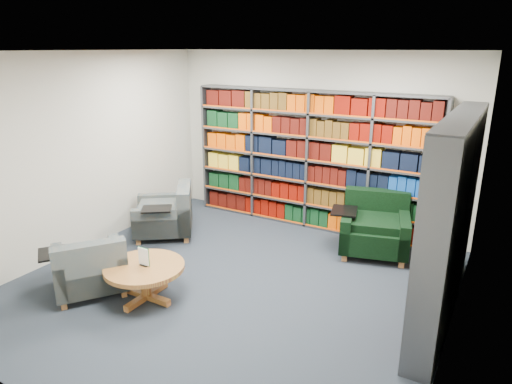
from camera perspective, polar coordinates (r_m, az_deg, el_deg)
The scene contains 7 objects.
room_shell at distance 5.31m, azimuth -3.21°, elevation 1.89°, with size 5.02×5.02×2.82m.
bookshelf_back at distance 7.39m, azimuth 6.72°, elevation 3.92°, with size 4.00×0.28×2.20m.
bookshelf_right at distance 5.20m, azimuth 23.06°, elevation -3.37°, with size 0.28×2.50×2.20m.
chair_teal_left at distance 7.30m, azimuth -10.83°, elevation -2.88°, with size 1.21×1.22×0.79m.
chair_green_right at distance 6.83m, azimuth 14.61°, elevation -4.40°, with size 1.20×1.13×0.84m.
chair_teal_front at distance 5.87m, azimuth -20.03°, elevation -9.17°, with size 1.13×1.13×0.74m.
coffee_table at distance 5.52m, azimuth -13.74°, elevation -9.74°, with size 0.92×0.92×0.65m.
Camera 1 is at (2.78, -4.28, 2.84)m, focal length 32.00 mm.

